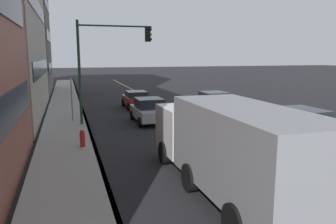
% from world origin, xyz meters
% --- Properties ---
extents(ground, '(200.00, 200.00, 0.00)m').
position_xyz_m(ground, '(0.00, 0.00, 0.00)').
color(ground, black).
extents(sidewalk_slab, '(80.00, 2.66, 0.15)m').
position_xyz_m(sidewalk_slab, '(0.00, 8.05, 0.07)').
color(sidewalk_slab, gray).
rests_on(sidewalk_slab, ground).
extents(curb_edge, '(80.00, 0.16, 0.15)m').
position_xyz_m(curb_edge, '(0.00, 6.80, 0.07)').
color(curb_edge, slate).
rests_on(curb_edge, ground).
extents(lane_stripe_center, '(80.00, 0.16, 0.01)m').
position_xyz_m(lane_stripe_center, '(0.00, 0.00, 0.01)').
color(lane_stripe_center, '#D8CC4C').
rests_on(lane_stripe_center, ground).
extents(car_navy, '(4.56, 2.11, 1.53)m').
position_xyz_m(car_navy, '(4.71, -2.75, 0.77)').
color(car_navy, navy).
rests_on(car_navy, ground).
extents(car_silver, '(3.85, 1.92, 1.57)m').
position_xyz_m(car_silver, '(2.25, 2.92, 0.78)').
color(car_silver, '#A8AAB2').
rests_on(car_silver, ground).
extents(car_black, '(4.56, 2.05, 1.58)m').
position_xyz_m(car_black, '(-4.31, -3.57, 0.81)').
color(car_black, black).
rests_on(car_black, ground).
extents(car_red, '(3.94, 1.88, 1.39)m').
position_xyz_m(car_red, '(8.31, 2.51, 0.72)').
color(car_red, red).
rests_on(car_red, ground).
extents(truck_gray, '(8.37, 2.43, 2.87)m').
position_xyz_m(truck_gray, '(-9.15, 3.23, 1.55)').
color(truck_gray, silver).
rests_on(truck_gray, ground).
extents(pedestrian_with_backpack, '(0.46, 0.44, 1.75)m').
position_xyz_m(pedestrian_with_backpack, '(-1.35, 2.91, 1.03)').
color(pedestrian_with_backpack, '#262D4C').
rests_on(pedestrian_with_backpack, ground).
extents(traffic_light_mast, '(0.28, 4.53, 6.29)m').
position_xyz_m(traffic_light_mast, '(2.26, 5.48, 4.31)').
color(traffic_light_mast, '#1E3823').
rests_on(traffic_light_mast, ground).
extents(street_sign_post, '(0.60, 0.08, 3.00)m').
position_xyz_m(street_sign_post, '(3.39, 7.63, 1.76)').
color(street_sign_post, slate).
rests_on(street_sign_post, ground).
extents(fire_hydrant, '(0.24, 0.24, 0.94)m').
position_xyz_m(fire_hydrant, '(-2.89, 7.32, 0.47)').
color(fire_hydrant, red).
rests_on(fire_hydrant, ground).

